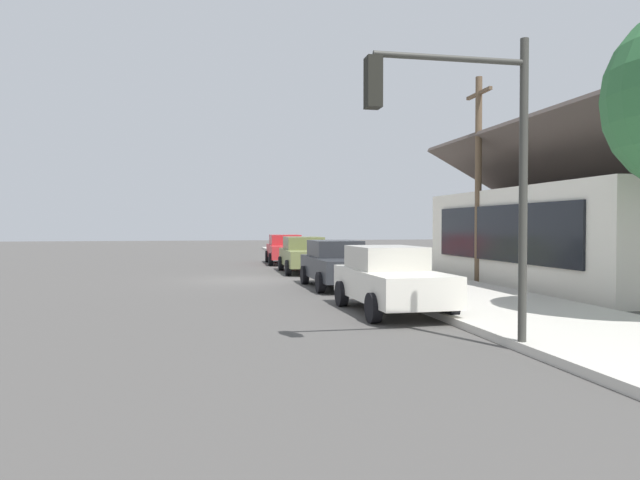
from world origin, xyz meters
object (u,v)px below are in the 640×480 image
Objects in this scene: car_charcoal at (337,263)px; traffic_light_main at (464,140)px; fire_hydrant_red at (394,277)px; car_cherry at (285,249)px; car_olive at (304,254)px; car_ivory at (390,279)px; utility_pole_wooden at (478,175)px.

car_charcoal is 10.70m from traffic_light_main.
car_cherry is at bearing -174.43° from fire_hydrant_red.
car_olive is 0.89× the size of traffic_light_main.
car_olive is 6.43m from car_charcoal.
traffic_light_main reaches higher than fire_hydrant_red.
car_ivory is (18.27, 0.02, -0.00)m from car_cherry.
utility_pole_wooden reaches higher than car_charcoal.
traffic_light_main reaches higher than car_cherry.
car_cherry is at bearing -155.87° from utility_pole_wooden.
car_ivory is 4.07m from fire_hydrant_red.
utility_pole_wooden is (-10.82, 5.66, 0.44)m from traffic_light_main.
utility_pole_wooden reaches higher than car_olive.
traffic_light_main is 7.32× the size of fire_hydrant_red.
car_charcoal is (6.43, 0.02, -0.00)m from car_olive.
car_charcoal is at bearing 178.49° from traffic_light_main.
utility_pole_wooden is (-0.46, 5.39, 3.11)m from car_charcoal.
traffic_light_main is at bearing -4.72° from car_ivory.
car_charcoal is at bearing 1.60° from car_olive.
car_cherry is at bearing 179.76° from car_charcoal.
car_cherry is 18.27m from car_ivory.
car_ivory is at bearing 176.66° from traffic_light_main.
car_ivory is at bearing -41.05° from utility_pole_wooden.
car_charcoal reaches higher than fire_hydrant_red.
fire_hydrant_red is (8.34, 1.40, -0.32)m from car_olive.
car_cherry is at bearing 179.38° from traffic_light_main.
car_olive is (6.10, 0.01, 0.00)m from car_cherry.
car_olive is at bearing 179.80° from car_charcoal.
car_olive and car_charcoal have the same top height.
car_olive is 8.64m from utility_pole_wooden.
utility_pole_wooden is 10.56× the size of fire_hydrant_red.
car_olive is 0.61× the size of utility_pole_wooden.
car_cherry is 23.05m from traffic_light_main.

